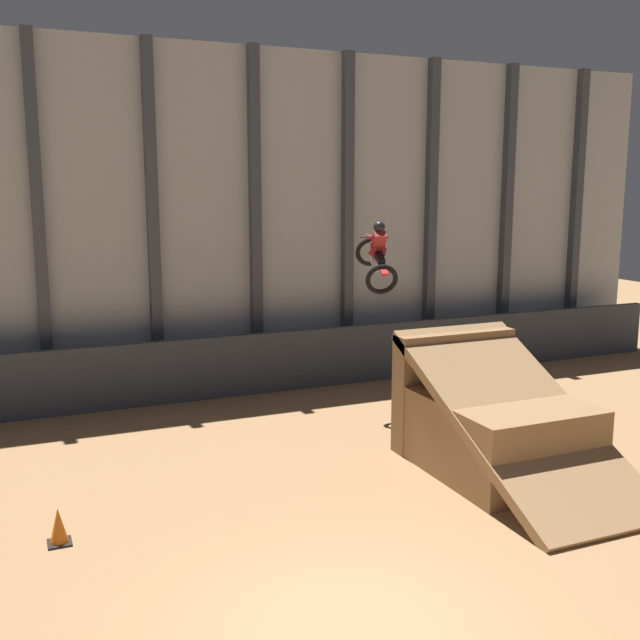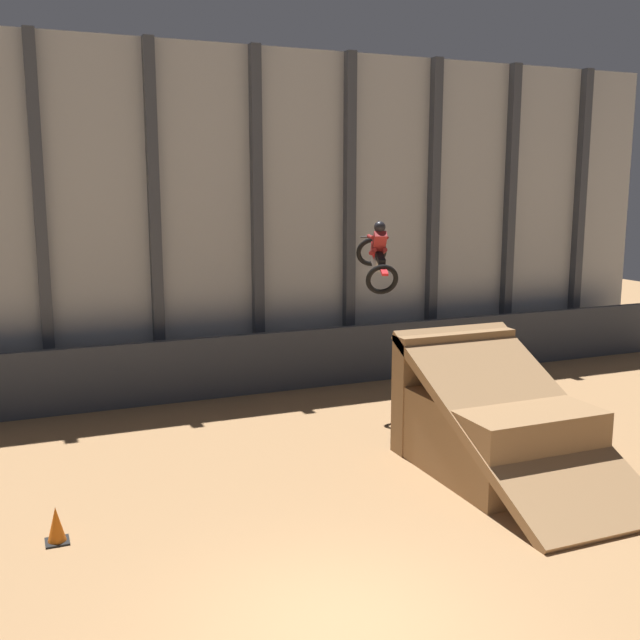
# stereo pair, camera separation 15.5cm
# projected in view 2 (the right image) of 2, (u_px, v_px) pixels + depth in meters

# --- Properties ---
(ground_plane) EXTENTS (60.00, 60.00, 0.00)m
(ground_plane) POSITION_uv_depth(u_px,v_px,m) (342.00, 628.00, 9.32)
(ground_plane) COLOR #9E754C
(arena_back_wall) EXTENTS (32.00, 0.40, 9.10)m
(arena_back_wall) POSITION_uv_depth(u_px,v_px,m) (154.00, 221.00, 19.40)
(arena_back_wall) COLOR #ADB2B7
(arena_back_wall) RESTS_ON ground_plane
(lower_barrier) EXTENTS (31.36, 0.20, 1.61)m
(lower_barrier) POSITION_uv_depth(u_px,v_px,m) (169.00, 372.00, 18.90)
(lower_barrier) COLOR #383D47
(lower_barrier) RESTS_ON ground_plane
(dirt_ramp) EXTENTS (2.67, 4.98, 2.63)m
(dirt_ramp) POSITION_uv_depth(u_px,v_px,m) (490.00, 423.00, 14.54)
(dirt_ramp) COLOR #966F48
(dirt_ramp) RESTS_ON ground_plane
(rider_bike_solo) EXTENTS (1.16, 1.90, 1.66)m
(rider_bike_solo) POSITION_uv_depth(u_px,v_px,m) (377.00, 256.00, 16.97)
(rider_bike_solo) COLOR black
(traffic_cone_near_ramp) EXTENTS (0.36, 0.36, 0.58)m
(traffic_cone_near_ramp) POSITION_uv_depth(u_px,v_px,m) (600.00, 452.00, 14.68)
(traffic_cone_near_ramp) COLOR black
(traffic_cone_near_ramp) RESTS_ON ground_plane
(traffic_cone_arena_edge) EXTENTS (0.36, 0.36, 0.58)m
(traffic_cone_arena_edge) POSITION_uv_depth(u_px,v_px,m) (56.00, 525.00, 11.52)
(traffic_cone_arena_edge) COLOR black
(traffic_cone_arena_edge) RESTS_ON ground_plane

